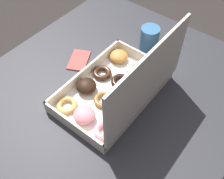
# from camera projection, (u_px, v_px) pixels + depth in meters

# --- Properties ---
(ground_plane) EXTENTS (8.00, 8.00, 0.00)m
(ground_plane) POSITION_uv_depth(u_px,v_px,m) (106.00, 177.00, 1.49)
(ground_plane) COLOR #2D2826
(dining_table) EXTENTS (1.08, 0.89, 0.75)m
(dining_table) POSITION_uv_depth(u_px,v_px,m) (103.00, 114.00, 0.99)
(dining_table) COLOR #2D2D33
(dining_table) RESTS_ON ground_plane
(donut_box) EXTENTS (0.39, 0.26, 0.28)m
(donut_box) POSITION_uv_depth(u_px,v_px,m) (118.00, 89.00, 0.87)
(donut_box) COLOR silver
(donut_box) RESTS_ON dining_table
(coffee_mug) EXTENTS (0.07, 0.07, 0.10)m
(coffee_mug) POSITION_uv_depth(u_px,v_px,m) (149.00, 38.00, 1.03)
(coffee_mug) COLOR teal
(coffee_mug) RESTS_ON dining_table
(paper_napkin) EXTENTS (0.13, 0.11, 0.01)m
(paper_napkin) POSITION_uv_depth(u_px,v_px,m) (79.00, 60.00, 1.02)
(paper_napkin) COLOR #CC4C47
(paper_napkin) RESTS_ON dining_table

